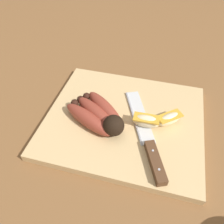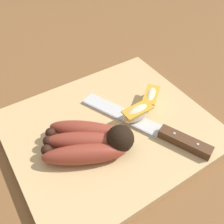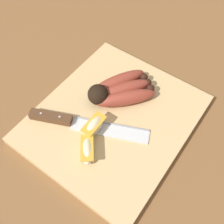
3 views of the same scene
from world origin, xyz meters
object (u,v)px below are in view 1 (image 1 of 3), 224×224
apple_wedge_near (146,121)px  apple_wedge_middle (169,119)px  banana_bunch (99,115)px  chefs_knife (149,144)px

apple_wedge_near → apple_wedge_middle: bearing=-156.3°
banana_bunch → chefs_knife: size_ratio=0.64×
banana_bunch → apple_wedge_middle: banana_bunch is taller
banana_bunch → apple_wedge_near: (-0.11, -0.01, -0.00)m
banana_bunch → apple_wedge_near: bearing=-174.1°
apple_wedge_near → apple_wedge_middle: (-0.05, -0.02, -0.00)m
apple_wedge_near → chefs_knife: bearing=106.3°
banana_bunch → apple_wedge_middle: size_ratio=2.52×
banana_bunch → apple_wedge_near: size_ratio=2.54×
chefs_knife → apple_wedge_near: apple_wedge_near is taller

